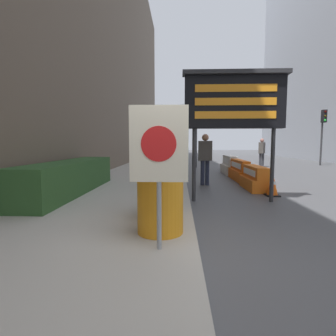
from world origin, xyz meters
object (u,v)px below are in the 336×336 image
Objects in this scene: traffic_cone_near at (273,185)px; pedestrian_worker at (262,150)px; message_board at (234,102)px; jersey_barrier_white at (229,166)px; barrel_drum_middle at (157,191)px; traffic_light_near_curb at (196,123)px; jersey_barrier_orange_far at (240,171)px; traffic_light_far_side at (323,125)px; pedestrian_passerby at (205,155)px; warning_sign at (159,152)px; jersey_barrier_orange_near at (255,179)px; barrel_drum_foreground at (160,201)px.

pedestrian_worker is (2.54, 9.25, 0.75)m from traffic_cone_near.
message_board reaches higher than jersey_barrier_white.
barrel_drum_middle is 0.25× the size of traffic_light_near_curb.
jersey_barrier_orange_far is at bearing 64.59° from barrel_drum_middle.
barrel_drum_middle is 17.08m from traffic_light_far_side.
pedestrian_passerby is (-0.44, 2.66, -1.43)m from message_board.
pedestrian_worker is (4.15, 0.53, -1.69)m from traffic_light_near_curb.
warning_sign reaches higher than jersey_barrier_white.
pedestrian_worker is 8.51m from pedestrian_passerby.
message_board is 6.68m from jersey_barrier_white.
pedestrian_passerby is at bearing 152.61° from jersey_barrier_orange_near.
jersey_barrier_orange_near is (2.72, 5.34, -1.04)m from warning_sign.
traffic_light_far_side reaches higher than jersey_barrier_orange_near.
jersey_barrier_orange_far is at bearing -133.80° from traffic_light_far_side.
message_board is at bearing -120.70° from jersey_barrier_orange_near.
warning_sign reaches higher than barrel_drum_middle.
barrel_drum_middle is 0.52× the size of warning_sign.
jersey_barrier_orange_far is at bearing 74.81° from message_board.
traffic_light_far_side is 12.66m from pedestrian_passerby.
jersey_barrier_white reaches higher than jersey_barrier_orange_near.
jersey_barrier_white is at bearing 79.97° from message_board.
traffic_light_near_curb is at bearing -166.20° from traffic_light_far_side.
traffic_light_far_side is (9.99, 14.46, 2.10)m from barrel_drum_foreground.
pedestrian_passerby is (-1.72, 1.89, 0.75)m from traffic_cone_near.
traffic_light_far_side reaches higher than barrel_drum_middle.
barrel_drum_foreground reaches higher than jersey_barrier_white.
jersey_barrier_white is at bearing 90.00° from jersey_barrier_orange_far.
jersey_barrier_white is 1.04× the size of pedestrian_passerby.
pedestrian_passerby reaches higher than jersey_barrier_orange_far.
jersey_barrier_orange_far is 1.13× the size of jersey_barrier_white.
warning_sign is 0.48× the size of traffic_light_far_side.
jersey_barrier_white is at bearing 74.39° from warning_sign.
jersey_barrier_white is at bearing 70.74° from barrel_drum_middle.
barrel_drum_foreground is 0.29× the size of message_board.
traffic_light_far_side is at bearing 55.37° from barrel_drum_foreground.
warning_sign is 4.00m from message_board.
traffic_cone_near is at bearing -123.09° from traffic_light_far_side.
barrel_drum_middle reaches higher than traffic_cone_near.
traffic_cone_near is (0.18, -1.09, -0.01)m from jersey_barrier_orange_near.
jersey_barrier_orange_near is 0.44× the size of traffic_light_near_curb.
pedestrian_worker is at bearing 61.64° from pedestrian_passerby.
message_board is 3.06m from jersey_barrier_orange_near.
jersey_barrier_orange_near is (2.87, 3.84, -0.29)m from barrel_drum_middle.
traffic_light_near_curb is (1.32, 12.33, 2.14)m from barrel_drum_foreground.
pedestrian_passerby is at bearing -113.39° from jersey_barrier_white.
pedestrian_passerby is at bearing -90.99° from traffic_light_near_curb.
barrel_drum_foreground is at bearing -100.52° from pedestrian_passerby.
jersey_barrier_orange_near is at bearing 63.05° from warning_sign.
jersey_barrier_white is (-0.00, 2.18, 0.03)m from jersey_barrier_orange_far.
jersey_barrier_white is 2.89× the size of traffic_cone_near.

